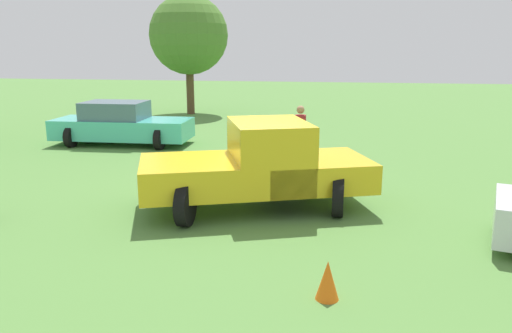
# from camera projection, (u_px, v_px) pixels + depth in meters

# --- Properties ---
(ground_plane) EXTENTS (80.00, 80.00, 0.00)m
(ground_plane) POSITION_uv_depth(u_px,v_px,m) (249.00, 201.00, 11.14)
(ground_plane) COLOR #54843D
(pickup_truck) EXTENTS (3.50, 5.13, 1.84)m
(pickup_truck) POSITION_uv_depth(u_px,v_px,m) (262.00, 163.00, 10.46)
(pickup_truck) COLOR black
(pickup_truck) RESTS_ON ground_plane
(sedan_near) EXTENTS (2.30, 4.79, 1.50)m
(sedan_near) POSITION_uv_depth(u_px,v_px,m) (121.00, 124.00, 17.50)
(sedan_near) COLOR black
(sedan_near) RESTS_ON ground_plane
(person_bystander) EXTENTS (0.45, 0.45, 1.72)m
(person_bystander) POSITION_uv_depth(u_px,v_px,m) (300.00, 132.00, 14.31)
(person_bystander) COLOR black
(person_bystander) RESTS_ON ground_plane
(tree_back_right) EXTENTS (3.91, 3.91, 5.89)m
(tree_back_right) POSITION_uv_depth(u_px,v_px,m) (189.00, 35.00, 24.89)
(tree_back_right) COLOR brown
(tree_back_right) RESTS_ON ground_plane
(traffic_cone) EXTENTS (0.32, 0.32, 0.55)m
(traffic_cone) POSITION_uv_depth(u_px,v_px,m) (328.00, 280.00, 6.73)
(traffic_cone) COLOR orange
(traffic_cone) RESTS_ON ground_plane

